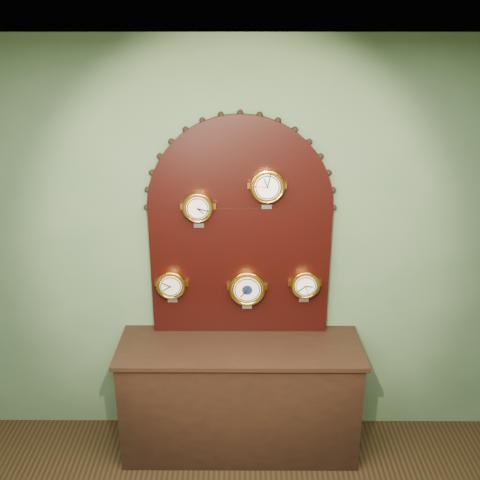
{
  "coord_description": "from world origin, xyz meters",
  "views": [
    {
      "loc": [
        0.01,
        -1.05,
        2.85
      ],
      "look_at": [
        0.0,
        2.25,
        1.58
      ],
      "focal_mm": 42.38,
      "sensor_mm": 36.0,
      "label": 1
    }
  ],
  "objects_px": {
    "display_board": "(240,223)",
    "roman_clock": "(198,207)",
    "arabic_clock": "(267,186)",
    "barometer": "(247,288)",
    "shop_counter": "(240,399)",
    "tide_clock": "(305,284)",
    "hygrometer": "(171,284)"
  },
  "relations": [
    {
      "from": "roman_clock",
      "to": "hygrometer",
      "type": "distance_m",
      "value": 0.58
    },
    {
      "from": "display_board",
      "to": "hygrometer",
      "type": "relative_size",
      "value": 6.15
    },
    {
      "from": "roman_clock",
      "to": "display_board",
      "type": "bearing_deg",
      "value": 13.78
    },
    {
      "from": "hygrometer",
      "to": "tide_clock",
      "type": "xyz_separation_m",
      "value": [
        0.9,
        0.0,
        0.0
      ]
    },
    {
      "from": "display_board",
      "to": "barometer",
      "type": "distance_m",
      "value": 0.45
    },
    {
      "from": "display_board",
      "to": "hygrometer",
      "type": "xyz_separation_m",
      "value": [
        -0.46,
        -0.07,
        -0.42
      ]
    },
    {
      "from": "arabic_clock",
      "to": "barometer",
      "type": "bearing_deg",
      "value": -179.65
    },
    {
      "from": "roman_clock",
      "to": "tide_clock",
      "type": "height_order",
      "value": "roman_clock"
    },
    {
      "from": "roman_clock",
      "to": "tide_clock",
      "type": "relative_size",
      "value": 1.02
    },
    {
      "from": "tide_clock",
      "to": "barometer",
      "type": "bearing_deg",
      "value": -179.79
    },
    {
      "from": "hygrometer",
      "to": "display_board",
      "type": "bearing_deg",
      "value": 8.09
    },
    {
      "from": "roman_clock",
      "to": "barometer",
      "type": "distance_m",
      "value": 0.65
    },
    {
      "from": "tide_clock",
      "to": "roman_clock",
      "type": "bearing_deg",
      "value": -179.99
    },
    {
      "from": "display_board",
      "to": "roman_clock",
      "type": "bearing_deg",
      "value": -166.22
    },
    {
      "from": "shop_counter",
      "to": "arabic_clock",
      "type": "height_order",
      "value": "arabic_clock"
    },
    {
      "from": "display_board",
      "to": "hygrometer",
      "type": "distance_m",
      "value": 0.63
    },
    {
      "from": "shop_counter",
      "to": "arabic_clock",
      "type": "relative_size",
      "value": 5.93
    },
    {
      "from": "display_board",
      "to": "tide_clock",
      "type": "xyz_separation_m",
      "value": [
        0.44,
        -0.07,
        -0.41
      ]
    },
    {
      "from": "arabic_clock",
      "to": "tide_clock",
      "type": "distance_m",
      "value": 0.73
    },
    {
      "from": "shop_counter",
      "to": "roman_clock",
      "type": "distance_m",
      "value": 1.39
    },
    {
      "from": "hygrometer",
      "to": "barometer",
      "type": "relative_size",
      "value": 0.85
    },
    {
      "from": "arabic_clock",
      "to": "hygrometer",
      "type": "relative_size",
      "value": 1.08
    },
    {
      "from": "shop_counter",
      "to": "roman_clock",
      "type": "bearing_deg",
      "value": 150.13
    },
    {
      "from": "barometer",
      "to": "shop_counter",
      "type": "bearing_deg",
      "value": -107.32
    },
    {
      "from": "roman_clock",
      "to": "hygrometer",
      "type": "relative_size",
      "value": 1.0
    },
    {
      "from": "display_board",
      "to": "arabic_clock",
      "type": "distance_m",
      "value": 0.32
    },
    {
      "from": "display_board",
      "to": "barometer",
      "type": "xyz_separation_m",
      "value": [
        0.05,
        -0.07,
        -0.44
      ]
    },
    {
      "from": "arabic_clock",
      "to": "tide_clock",
      "type": "xyz_separation_m",
      "value": [
        0.27,
        0.0,
        -0.68
      ]
    },
    {
      "from": "arabic_clock",
      "to": "barometer",
      "type": "relative_size",
      "value": 0.92
    },
    {
      "from": "shop_counter",
      "to": "roman_clock",
      "type": "relative_size",
      "value": 6.42
    },
    {
      "from": "roman_clock",
      "to": "arabic_clock",
      "type": "bearing_deg",
      "value": -0.07
    },
    {
      "from": "display_board",
      "to": "roman_clock",
      "type": "distance_m",
      "value": 0.3
    }
  ]
}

